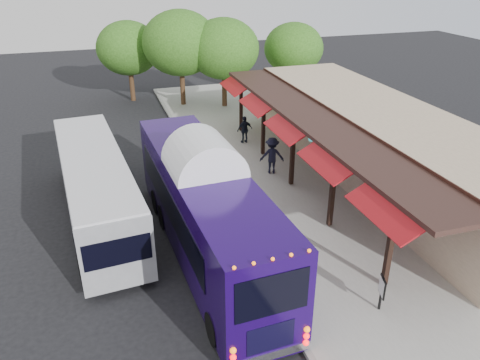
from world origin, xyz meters
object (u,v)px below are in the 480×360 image
object	(u,v)px
city_bus	(96,185)
ped_c	(245,130)
coach_bus	(206,206)
ped_a	(241,196)
ped_d	(272,155)
sign_board	(382,288)
ped_b	(288,263)

from	to	relation	value
city_bus	ped_c	distance (m)	10.76
coach_bus	ped_a	bearing A→B (deg)	43.61
ped_c	ped_d	xyz separation A→B (m)	(0.00, -4.43, 0.14)
sign_board	ped_c	bearing A→B (deg)	105.70
coach_bus	ped_b	xyz separation A→B (m)	(2.05, -2.95, -0.95)
city_bus	coach_bus	bearing A→B (deg)	-50.05
ped_b	ped_c	distance (m)	13.42
ped_a	ped_b	size ratio (longest dim) A/B	0.91
city_bus	ped_b	size ratio (longest dim) A/B	5.93
ped_b	ped_d	bearing A→B (deg)	-115.01
ped_a	ped_d	bearing A→B (deg)	48.48
city_bus	ped_d	xyz separation A→B (m)	(8.63, 1.96, -0.54)
ped_c	sign_board	xyz separation A→B (m)	(-0.45, -15.08, 0.01)
coach_bus	sign_board	distance (m)	6.68
city_bus	ped_b	world-z (taller)	city_bus
city_bus	ped_c	size ratio (longest dim) A/B	6.88
city_bus	ped_a	distance (m)	6.08
ped_d	ped_a	bearing A→B (deg)	68.36
ped_a	ped_c	size ratio (longest dim) A/B	1.06
city_bus	sign_board	size ratio (longest dim) A/B	9.26
ped_c	ped_b	bearing A→B (deg)	71.35
city_bus	ped_a	bearing A→B (deg)	-20.50
coach_bus	sign_board	size ratio (longest dim) A/B	9.93
coach_bus	ped_b	distance (m)	3.71
coach_bus	ped_b	bearing A→B (deg)	-58.14
city_bus	ped_d	world-z (taller)	city_bus
ped_b	ped_c	world-z (taller)	ped_b
ped_a	ped_c	world-z (taller)	ped_a
ped_b	ped_c	bearing A→B (deg)	-109.19
ped_a	ped_b	bearing A→B (deg)	-93.44
ped_c	ped_d	size ratio (longest dim) A/B	0.85
ped_a	ped_d	world-z (taller)	ped_d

